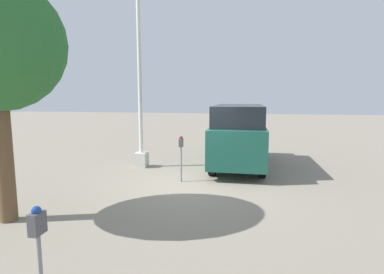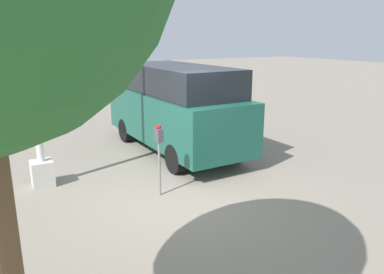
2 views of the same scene
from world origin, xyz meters
The scene contains 5 objects.
ground_plane centered at (0.00, 0.00, 0.00)m, with size 80.00×80.00×0.00m, color gray.
parking_meter_near centered at (0.23, 0.36, 1.07)m, with size 0.20×0.11×1.45m.
parking_meter_far centered at (-5.82, 0.58, 1.04)m, with size 0.20×0.11×1.41m.
lamp_post centered at (1.90, 2.31, 2.19)m, with size 0.44×0.44×6.84m.
parked_van centered at (2.77, -1.29, 1.26)m, with size 5.14×1.99×2.34m.
Camera 1 is at (-8.66, -1.82, 2.63)m, focal length 28.00 mm.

